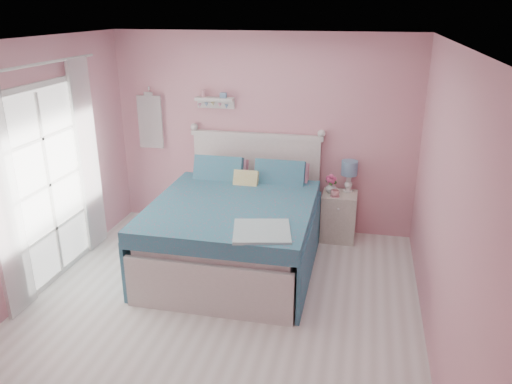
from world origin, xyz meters
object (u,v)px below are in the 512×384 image
at_px(bed, 236,229).
at_px(vase, 331,187).
at_px(nightstand, 339,216).
at_px(teacup, 335,193).
at_px(table_lamp, 349,170).

relative_size(bed, vase, 15.91).
relative_size(nightstand, teacup, 5.72).
distance_m(nightstand, teacup, 0.38).
bearing_deg(table_lamp, teacup, -123.83).
distance_m(table_lamp, teacup, 0.37).
height_order(table_lamp, teacup, table_lamp).
xyz_separation_m(table_lamp, teacup, (-0.15, -0.23, -0.24)).
bearing_deg(nightstand, table_lamp, 49.59).
bearing_deg(table_lamp, nightstand, -130.41).
bearing_deg(nightstand, teacup, -116.62).
bearing_deg(vase, bed, -137.74).
bearing_deg(teacup, vase, 115.02).
xyz_separation_m(nightstand, vase, (-0.12, 0.02, 0.39)).
distance_m(bed, nightstand, 1.46).
distance_m(bed, teacup, 1.36).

